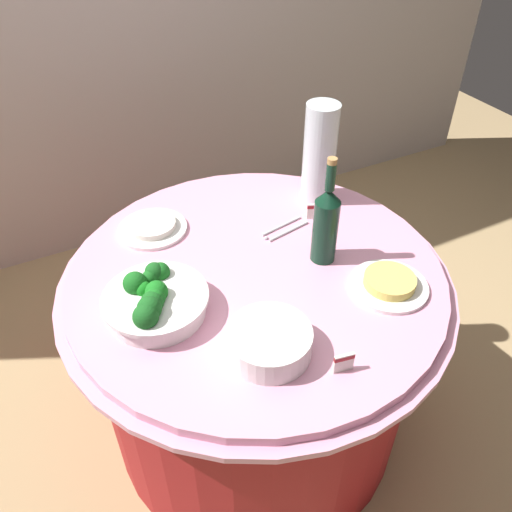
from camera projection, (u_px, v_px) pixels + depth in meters
ground_plane at (256, 415)px, 1.99m from camera, size 6.00×6.00×0.00m
buffet_table at (256, 351)px, 1.75m from camera, size 1.16×1.16×0.74m
broccoli_bowl at (154, 301)px, 1.35m from camera, size 0.28×0.28×0.11m
plate_stack at (269, 342)px, 1.26m from camera, size 0.21×0.21×0.07m
wine_bottle at (326, 223)px, 1.48m from camera, size 0.07×0.07×0.34m
decorative_fruit_vase at (319, 158)px, 1.72m from camera, size 0.11×0.11×0.34m
serving_tongs at (284, 229)px, 1.66m from camera, size 0.17×0.07×0.01m
food_plate_rice at (152, 227)px, 1.66m from camera, size 0.22×0.22×0.03m
food_plate_noodles at (389, 283)px, 1.45m from camera, size 0.22×0.22×0.04m
label_placard_front at (315, 210)px, 1.70m from camera, size 0.05×0.03×0.05m
label_placard_mid at (344, 362)px, 1.22m from camera, size 0.05×0.02×0.05m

